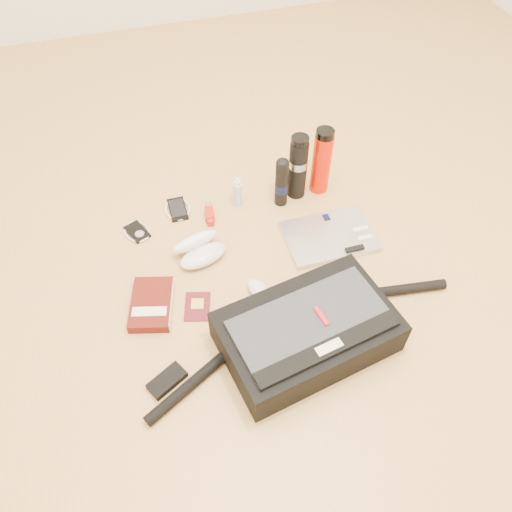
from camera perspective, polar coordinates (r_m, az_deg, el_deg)
The scene contains 14 objects.
ground at distance 1.67m, azimuth 1.43°, elevation -4.38°, with size 4.00×4.00×0.00m, color tan.
messenger_bag at distance 1.52m, azimuth 5.81°, elevation -8.63°, with size 1.04×0.40×0.15m.
laptop at distance 1.84m, azimuth 8.43°, elevation 2.23°, with size 0.32×0.23×0.03m.
book at distance 1.66m, azimuth -11.80°, elevation -5.42°, with size 0.18×0.23×0.04m.
passport at distance 1.65m, azimuth -6.72°, elevation -5.73°, with size 0.11×0.13×0.01m.
mouse at distance 1.66m, azimuth 0.34°, elevation -3.86°, with size 0.09×0.11×0.03m.
sunglasses_case at distance 1.76m, azimuth -6.52°, elevation 0.81°, with size 0.21×0.19×0.10m.
ipod at distance 1.89m, azimuth -13.44°, elevation 2.70°, with size 0.11×0.12×0.01m.
phone at distance 1.95m, azimuth -8.94°, elevation 5.33°, with size 0.10×0.12×0.01m.
inhaler at distance 1.90m, azimuth -5.34°, elevation 4.86°, with size 0.04×0.12×0.03m.
spray_bottle at distance 1.91m, azimuth -2.12°, elevation 7.15°, with size 0.04×0.04×0.13m.
aerosol_can at distance 1.89m, azimuth 2.95°, elevation 8.43°, with size 0.06×0.06×0.21m.
thermos_black at distance 1.91m, azimuth 4.81°, elevation 10.13°, with size 0.09×0.09×0.27m.
thermos_red at distance 1.94m, azimuth 7.51°, elevation 10.68°, with size 0.08×0.08×0.28m.
Camera 1 is at (-0.32, -0.91, 1.37)m, focal length 35.00 mm.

